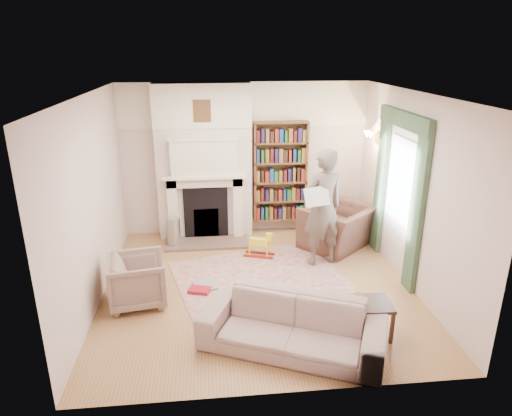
{
  "coord_description": "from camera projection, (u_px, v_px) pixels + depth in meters",
  "views": [
    {
      "loc": [
        -0.66,
        -6.0,
        3.39
      ],
      "look_at": [
        0.0,
        0.25,
        1.15
      ],
      "focal_mm": 32.0,
      "sensor_mm": 36.0,
      "label": 1
    }
  ],
  "objects": [
    {
      "name": "wall_front",
      "position": [
        284.0,
        272.0,
        4.25
      ],
      "size": [
        4.5,
        0.0,
        4.5
      ],
      "primitive_type": "plane",
      "rotation": [
        -1.57,
        0.0,
        0.0
      ],
      "color": "beige",
      "rests_on": "floor"
    },
    {
      "name": "paraffin_heater",
      "position": [
        174.0,
        233.0,
        8.06
      ],
      "size": [
        0.28,
        0.28,
        0.55
      ],
      "primitive_type": "cylinder",
      "rotation": [
        0.0,
        0.0,
        -0.21
      ],
      "color": "#A2A4AA",
      "rests_on": "floor"
    },
    {
      "name": "curtain_right",
      "position": [
        380.0,
        184.0,
        7.67
      ],
      "size": [
        0.07,
        0.32,
        2.4
      ],
      "primitive_type": "cube",
      "color": "#324A2F",
      "rests_on": "floor"
    },
    {
      "name": "man_reading",
      "position": [
        323.0,
        208.0,
        7.24
      ],
      "size": [
        0.82,
        0.66,
        1.93
      ],
      "primitive_type": "imported",
      "rotation": [
        0.0,
        0.0,
        3.47
      ],
      "color": "#61554E",
      "rests_on": "floor"
    },
    {
      "name": "wall_sconce",
      "position": [
        366.0,
        138.0,
        7.79
      ],
      "size": [
        0.2,
        0.24,
        0.24
      ],
      "primitive_type": null,
      "color": "gold",
      "rests_on": "wall_right"
    },
    {
      "name": "sofa",
      "position": [
        292.0,
        326.0,
        5.31
      ],
      "size": [
        2.28,
        1.62,
        0.62
      ],
      "primitive_type": "imported",
      "rotation": [
        0.0,
        0.0,
        -0.42
      ],
      "color": "#B5A895",
      "rests_on": "floor"
    },
    {
      "name": "window",
      "position": [
        401.0,
        181.0,
        6.93
      ],
      "size": [
        0.02,
        0.9,
        1.3
      ],
      "primitive_type": "cube",
      "color": "silver",
      "rests_on": "wall_right"
    },
    {
      "name": "curtain_left",
      "position": [
        417.0,
        212.0,
        6.36
      ],
      "size": [
        0.07,
        0.32,
        2.4
      ],
      "primitive_type": "cube",
      "color": "#324A2F",
      "rests_on": "floor"
    },
    {
      "name": "floor",
      "position": [
        258.0,
        286.0,
        6.82
      ],
      "size": [
        4.5,
        4.5,
        0.0
      ],
      "primitive_type": "plane",
      "color": "olive",
      "rests_on": "ground"
    },
    {
      "name": "rug",
      "position": [
        259.0,
        277.0,
        7.08
      ],
      "size": [
        2.89,
        2.47,
        0.01
      ],
      "primitive_type": "cube",
      "rotation": [
        0.0,
        0.0,
        0.25
      ],
      "color": "beige",
      "rests_on": "floor"
    },
    {
      "name": "armchair_reading",
      "position": [
        338.0,
        227.0,
        8.04
      ],
      "size": [
        1.55,
        1.53,
        0.76
      ],
      "primitive_type": "imported",
      "rotation": [
        0.0,
        0.0,
        3.86
      ],
      "color": "#432B24",
      "rests_on": "floor"
    },
    {
      "name": "newspaper",
      "position": [
        317.0,
        197.0,
        6.95
      ],
      "size": [
        0.44,
        0.25,
        0.29
      ],
      "primitive_type": "cube",
      "rotation": [
        -0.35,
        0.0,
        0.33
      ],
      "color": "silver",
      "rests_on": "man_reading"
    },
    {
      "name": "game_box_lid",
      "position": [
        199.0,
        290.0,
        6.63
      ],
      "size": [
        0.35,
        0.28,
        0.05
      ],
      "primitive_type": "cube",
      "rotation": [
        0.0,
        0.0,
        -0.31
      ],
      "color": "maroon",
      "rests_on": "rug"
    },
    {
      "name": "wall_right",
      "position": [
        413.0,
        192.0,
        6.58
      ],
      "size": [
        0.0,
        4.5,
        4.5
      ],
      "primitive_type": "plane",
      "rotation": [
        1.57,
        0.0,
        -1.57
      ],
      "color": "beige",
      "rests_on": "floor"
    },
    {
      "name": "coffee_table",
      "position": [
        361.0,
        319.0,
        5.6
      ],
      "size": [
        0.72,
        0.48,
        0.45
      ],
      "primitive_type": null,
      "rotation": [
        0.0,
        0.0,
        -0.05
      ],
      "color": "black",
      "rests_on": "floor"
    },
    {
      "name": "bookcase",
      "position": [
        280.0,
        172.0,
        8.48
      ],
      "size": [
        1.0,
        0.24,
        1.85
      ],
      "primitive_type": "cube",
      "color": "brown",
      "rests_on": "floor"
    },
    {
      "name": "comic_annuals",
      "position": [
        285.0,
        294.0,
        6.55
      ],
      "size": [
        0.64,
        0.3,
        0.02
      ],
      "color": "red",
      "rests_on": "rug"
    },
    {
      "name": "ceiling",
      "position": [
        258.0,
        94.0,
        5.89
      ],
      "size": [
        4.5,
        4.5,
        0.0
      ],
      "primitive_type": "plane",
      "rotation": [
        3.14,
        0.0,
        0.0
      ],
      "color": "white",
      "rests_on": "wall_back"
    },
    {
      "name": "armchair_left",
      "position": [
        138.0,
        280.0,
        6.27
      ],
      "size": [
        0.87,
        0.85,
        0.69
      ],
      "primitive_type": "imported",
      "rotation": [
        0.0,
        0.0,
        1.73
      ],
      "color": "gray",
      "rests_on": "floor"
    },
    {
      "name": "fireplace",
      "position": [
        204.0,
        164.0,
        8.21
      ],
      "size": [
        1.7,
        0.58,
        2.8
      ],
      "color": "beige",
      "rests_on": "floor"
    },
    {
      "name": "pelmet",
      "position": [
        405.0,
        120.0,
        6.62
      ],
      "size": [
        0.09,
        1.7,
        0.24
      ],
      "primitive_type": "cube",
      "color": "#324A2F",
      "rests_on": "wall_right"
    },
    {
      "name": "board_game",
      "position": [
        206.0,
        285.0,
        6.79
      ],
      "size": [
        0.43,
        0.43,
        0.03
      ],
      "primitive_type": "cube",
      "rotation": [
        0.0,
        0.0,
        0.27
      ],
      "color": "#E2C450",
      "rests_on": "rug"
    },
    {
      "name": "wall_back",
      "position": [
        245.0,
        159.0,
        8.46
      ],
      "size": [
        4.5,
        0.0,
        4.5
      ],
      "primitive_type": "plane",
      "rotation": [
        1.57,
        0.0,
        0.0
      ],
      "color": "beige",
      "rests_on": "floor"
    },
    {
      "name": "wall_left",
      "position": [
        92.0,
        203.0,
        6.13
      ],
      "size": [
        0.0,
        4.5,
        4.5
      ],
      "primitive_type": "plane",
      "rotation": [
        1.57,
        0.0,
        1.57
      ],
      "color": "beige",
      "rests_on": "floor"
    },
    {
      "name": "rocking_horse",
      "position": [
        259.0,
        244.0,
        7.71
      ],
      "size": [
        0.54,
        0.35,
        0.44
      ],
      "primitive_type": null,
      "rotation": [
        0.0,
        0.0,
        -0.33
      ],
      "color": "yellow",
      "rests_on": "rug"
    }
  ]
}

